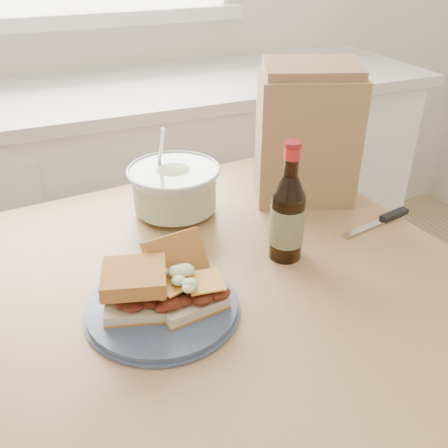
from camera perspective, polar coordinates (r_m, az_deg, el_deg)
name	(u,v)px	position (r m, az deg, el deg)	size (l,w,h in m)	color
cabinet_run	(108,209)	(1.99, -13.11, 1.65)	(2.50, 0.64, 0.94)	white
dining_table	(225,320)	(1.09, 0.10, -10.86)	(1.06, 1.06, 0.81)	#A6784E
plate	(163,307)	(0.92, -7.04, -9.42)	(0.27, 0.27, 0.02)	#3E4B64
sandwich_left	(135,289)	(0.89, -10.09, -7.30)	(0.13, 0.13, 0.08)	beige
sandwich_right	(183,280)	(0.91, -4.66, -6.39)	(0.13, 0.18, 0.10)	beige
coleslaw_bowl	(175,191)	(1.21, -5.67, 3.82)	(0.22, 0.22, 0.22)	silver
beer_bottle	(288,216)	(1.02, 7.27, 0.90)	(0.07, 0.07, 0.26)	black
knife	(387,218)	(1.25, 18.11, 0.66)	(0.21, 0.06, 0.01)	silver
paper_bag	(307,139)	(1.26, 9.42, 9.51)	(0.24, 0.16, 0.31)	#9A6D4A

